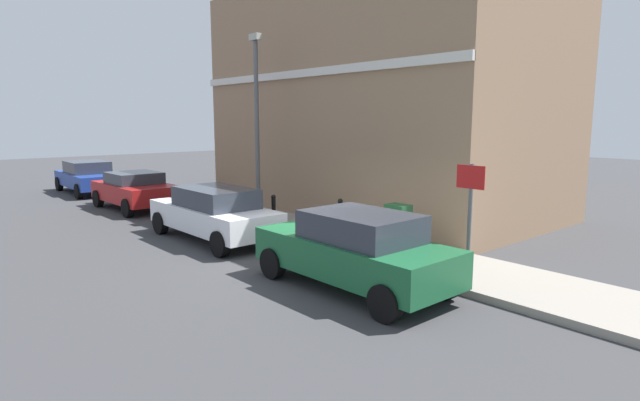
{
  "coord_description": "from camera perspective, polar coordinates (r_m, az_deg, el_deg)",
  "views": [
    {
      "loc": [
        -7.12,
        -8.66,
        3.27
      ],
      "look_at": [
        1.37,
        1.19,
        1.2
      ],
      "focal_mm": 28.73,
      "sensor_mm": 36.0,
      "label": 1
    }
  ],
  "objects": [
    {
      "name": "car_green",
      "position": [
        9.92,
        3.93,
        -5.43
      ],
      "size": [
        1.85,
        4.21,
        1.53
      ],
      "rotation": [
        0.0,
        0.0,
        1.58
      ],
      "color": "#195933",
      "rests_on": "ground"
    },
    {
      "name": "car_red",
      "position": [
        19.92,
        -19.89,
        1.14
      ],
      "size": [
        2.04,
        3.95,
        1.36
      ],
      "rotation": [
        0.0,
        0.0,
        1.6
      ],
      "color": "maroon",
      "rests_on": "ground"
    },
    {
      "name": "car_blue",
      "position": [
        25.12,
        -24.44,
        2.44
      ],
      "size": [
        1.98,
        4.41,
        1.43
      ],
      "rotation": [
        0.0,
        0.0,
        1.55
      ],
      "color": "navy",
      "rests_on": "ground"
    },
    {
      "name": "lamppost",
      "position": [
        16.43,
        -7.06,
        9.09
      ],
      "size": [
        0.2,
        0.44,
        5.72
      ],
      "color": "#59595B",
      "rests_on": "sidewalk"
    },
    {
      "name": "bollard_near_cabinet",
      "position": [
        13.66,
        2.26,
        -1.78
      ],
      "size": [
        0.14,
        0.14,
        1.04
      ],
      "color": "black",
      "rests_on": "sidewalk"
    },
    {
      "name": "street_sign",
      "position": [
        10.06,
        16.36,
        -0.51
      ],
      "size": [
        0.08,
        0.6,
        2.3
      ],
      "color": "#59595B",
      "rests_on": "sidewalk"
    },
    {
      "name": "car_white",
      "position": [
        14.18,
        -11.71,
        -1.33
      ],
      "size": [
        1.82,
        4.45,
        1.45
      ],
      "rotation": [
        0.0,
        0.0,
        1.58
      ],
      "color": "silver",
      "rests_on": "ground"
    },
    {
      "name": "ground",
      "position": [
        11.67,
        -1.31,
        -7.22
      ],
      "size": [
        80.0,
        80.0,
        0.0
      ],
      "primitive_type": "plane",
      "color": "#38383A"
    },
    {
      "name": "utility_cabinet",
      "position": [
        12.18,
        8.64,
        -3.32
      ],
      "size": [
        0.46,
        0.61,
        1.15
      ],
      "color": "#1E4C28",
      "rests_on": "sidewalk"
    },
    {
      "name": "corner_building",
      "position": [
        18.56,
        6.69,
        10.9
      ],
      "size": [
        6.75,
        11.81,
        7.78
      ],
      "color": "#937256",
      "rests_on": "ground"
    },
    {
      "name": "sidewalk",
      "position": [
        17.57,
        -8.66,
        -1.54
      ],
      "size": [
        2.33,
        30.0,
        0.15
      ],
      "primitive_type": "cube",
      "color": "gray",
      "rests_on": "ground"
    },
    {
      "name": "bollard_far_kerb",
      "position": [
        14.42,
        -5.19,
        -1.24
      ],
      "size": [
        0.14,
        0.14,
        1.04
      ],
      "color": "black",
      "rests_on": "sidewalk"
    }
  ]
}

